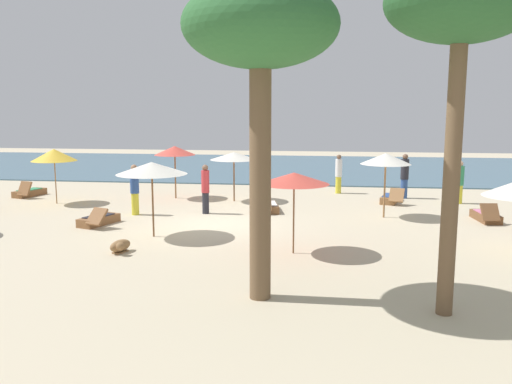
# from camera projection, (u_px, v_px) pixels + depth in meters

# --- Properties ---
(ground_plane) EXTENTS (60.00, 60.00, 0.00)m
(ground_plane) POSITION_uv_depth(u_px,v_px,m) (219.00, 223.00, 18.47)
(ground_plane) COLOR beige
(ocean_water) EXTENTS (48.00, 16.00, 0.06)m
(ocean_water) POSITION_uv_depth(u_px,v_px,m) (270.00, 167.00, 35.11)
(ocean_water) COLOR #476B7F
(ocean_water) RESTS_ON ground_plane
(umbrella_0) EXTENTS (1.89, 1.89, 2.21)m
(umbrella_0) POSITION_uv_depth(u_px,v_px,m) (294.00, 178.00, 14.38)
(umbrella_0) COLOR brown
(umbrella_0) RESTS_ON ground_plane
(umbrella_1) EXTENTS (1.75, 1.75, 2.27)m
(umbrella_1) POSITION_uv_depth(u_px,v_px,m) (175.00, 151.00, 23.12)
(umbrella_1) COLOR brown
(umbrella_1) RESTS_ON ground_plane
(umbrella_2) EXTENTS (2.14, 2.14, 2.29)m
(umbrella_2) POSITION_uv_depth(u_px,v_px,m) (152.00, 168.00, 16.24)
(umbrella_2) COLOR brown
(umbrella_2) RESTS_ON ground_plane
(umbrella_3) EXTENTS (1.81, 1.81, 2.24)m
(umbrella_3) POSITION_uv_depth(u_px,v_px,m) (54.00, 155.00, 21.85)
(umbrella_3) COLOR olive
(umbrella_3) RESTS_ON ground_plane
(umbrella_4) EXTENTS (1.78, 1.78, 2.31)m
(umbrella_4) POSITION_uv_depth(u_px,v_px,m) (386.00, 159.00, 19.08)
(umbrella_4) COLOR olive
(umbrella_4) RESTS_ON ground_plane
(umbrella_7) EXTENTS (1.99, 1.99, 2.06)m
(umbrella_7) POSITION_uv_depth(u_px,v_px,m) (234.00, 156.00, 22.45)
(umbrella_7) COLOR brown
(umbrella_7) RESTS_ON ground_plane
(lounger_2) EXTENTS (0.91, 1.75, 0.71)m
(lounger_2) POSITION_uv_depth(u_px,v_px,m) (269.00, 207.00, 20.49)
(lounger_2) COLOR brown
(lounger_2) RESTS_ON ground_plane
(lounger_3) EXTENTS (1.00, 1.79, 0.68)m
(lounger_3) POSITION_uv_depth(u_px,v_px,m) (391.00, 198.00, 22.35)
(lounger_3) COLOR olive
(lounger_3) RESTS_ON ground_plane
(lounger_4) EXTENTS (0.99, 1.73, 0.74)m
(lounger_4) POSITION_uv_depth(u_px,v_px,m) (29.00, 192.00, 23.90)
(lounger_4) COLOR brown
(lounger_4) RESTS_ON ground_plane
(lounger_5) EXTENTS (1.12, 1.80, 0.67)m
(lounger_5) POSITION_uv_depth(u_px,v_px,m) (99.00, 220.00, 18.17)
(lounger_5) COLOR brown
(lounger_5) RESTS_ON ground_plane
(lounger_6) EXTENTS (0.75, 1.72, 0.71)m
(lounger_6) POSITION_uv_depth(u_px,v_px,m) (486.00, 216.00, 18.76)
(lounger_6) COLOR brown
(lounger_6) RESTS_ON ground_plane
(person_0) EXTENTS (0.34, 0.34, 1.86)m
(person_0) POSITION_uv_depth(u_px,v_px,m) (135.00, 189.00, 19.74)
(person_0) COLOR yellow
(person_0) RESTS_ON ground_plane
(person_1) EXTENTS (0.43, 0.43, 1.77)m
(person_1) POSITION_uv_depth(u_px,v_px,m) (339.00, 174.00, 24.63)
(person_1) COLOR yellow
(person_1) RESTS_ON ground_plane
(person_2) EXTENTS (0.45, 0.45, 1.92)m
(person_2) POSITION_uv_depth(u_px,v_px,m) (405.00, 176.00, 23.29)
(person_2) COLOR #2D4C8C
(person_2) RESTS_ON ground_plane
(person_3) EXTENTS (0.46, 0.46, 1.75)m
(person_3) POSITION_uv_depth(u_px,v_px,m) (460.00, 182.00, 22.04)
(person_3) COLOR yellow
(person_3) RESTS_ON ground_plane
(person_4) EXTENTS (0.37, 0.37, 1.83)m
(person_4) POSITION_uv_depth(u_px,v_px,m) (205.00, 188.00, 19.96)
(person_4) COLOR #26262D
(person_4) RESTS_ON ground_plane
(palm_0) EXTENTS (2.72, 2.72, 6.54)m
(palm_0) POSITION_uv_depth(u_px,v_px,m) (461.00, 9.00, 9.53)
(palm_0) COLOR brown
(palm_0) RESTS_ON ground_plane
(palm_3) EXTENTS (3.07, 3.07, 6.36)m
(palm_3) POSITION_uv_depth(u_px,v_px,m) (260.00, 34.00, 10.46)
(palm_3) COLOR brown
(palm_3) RESTS_ON ground_plane
(dog) EXTENTS (0.57, 0.81, 0.37)m
(dog) POSITION_uv_depth(u_px,v_px,m) (120.00, 246.00, 14.70)
(dog) COLOR olive
(dog) RESTS_ON ground_plane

